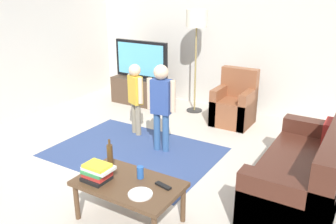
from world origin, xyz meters
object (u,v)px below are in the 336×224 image
at_px(armchair, 235,106).
at_px(book_stack, 97,172).
at_px(child_center, 161,101).
at_px(plate, 140,194).
at_px(tv, 141,60).
at_px(bottle, 110,157).
at_px(floor_lamp, 197,24).
at_px(tv_remote, 163,186).
at_px(soda_can, 140,172).
at_px(coffee_table, 129,187).
at_px(tv_stand, 143,92).
at_px(couch, 309,174).
at_px(child_near_tv, 135,93).

relative_size(armchair, book_stack, 3.23).
height_order(child_center, plate, child_center).
xyz_separation_m(tv, book_stack, (1.68, -3.11, -0.35)).
bearing_deg(bottle, tv, 119.91).
xyz_separation_m(floor_lamp, child_center, (0.36, -1.69, -0.82)).
xyz_separation_m(tv_remote, plate, (-0.10, -0.22, -0.00)).
distance_m(tv_remote, soda_can, 0.28).
xyz_separation_m(coffee_table, tv_remote, (0.32, 0.10, 0.06)).
bearing_deg(armchair, tv_stand, 178.79).
height_order(tv_stand, book_stack, book_stack).
bearing_deg(book_stack, armchair, 86.57).
distance_m(tv_stand, armchair, 1.87).
xyz_separation_m(book_stack, soda_can, (0.33, 0.24, -0.02)).
xyz_separation_m(couch, plate, (-1.17, -1.41, 0.14)).
distance_m(tv_stand, book_stack, 3.56).
bearing_deg(soda_can, tv_remote, -4.24).
xyz_separation_m(armchair, book_stack, (-0.19, -3.09, 0.20)).
bearing_deg(child_center, couch, -5.14).
height_order(coffee_table, book_stack, book_stack).
bearing_deg(plate, child_near_tv, 127.12).
height_order(couch, coffee_table, couch).
xyz_separation_m(couch, coffee_table, (-1.39, -1.29, 0.08)).
bearing_deg(book_stack, coffee_table, 22.99).
bearing_deg(coffee_table, bottle, 161.57).
relative_size(tv, soda_can, 9.17).
height_order(book_stack, tv_remote, book_stack).
bearing_deg(child_near_tv, armchair, 47.33).
bearing_deg(soda_can, couch, 41.10).
relative_size(child_center, bottle, 3.66).
xyz_separation_m(floor_lamp, book_stack, (0.65, -3.28, -1.04)).
bearing_deg(book_stack, soda_can, 35.92).
height_order(tv, bottle, tv).
xyz_separation_m(floor_lamp, plate, (1.15, -3.28, -1.12)).
relative_size(tv_stand, tv, 1.09).
xyz_separation_m(child_center, plate, (0.79, -1.59, -0.30)).
bearing_deg(tv_stand, child_near_tv, -58.72).
relative_size(bottle, tv_remote, 1.94).
bearing_deg(book_stack, bottle, 95.52).
relative_size(couch, coffee_table, 1.80).
distance_m(floor_lamp, child_center, 1.91).
distance_m(child_near_tv, coffee_table, 2.15).
xyz_separation_m(armchair, child_center, (-0.47, -1.50, 0.43)).
height_order(tv, tv_remote, tv).
bearing_deg(coffee_table, tv_stand, 123.10).
bearing_deg(book_stack, floor_lamp, 101.17).
bearing_deg(book_stack, plate, -0.19).
bearing_deg(book_stack, tv, 118.44).
distance_m(coffee_table, book_stack, 0.33).
bearing_deg(soda_can, tv, 125.05).
distance_m(child_near_tv, soda_can, 2.07).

